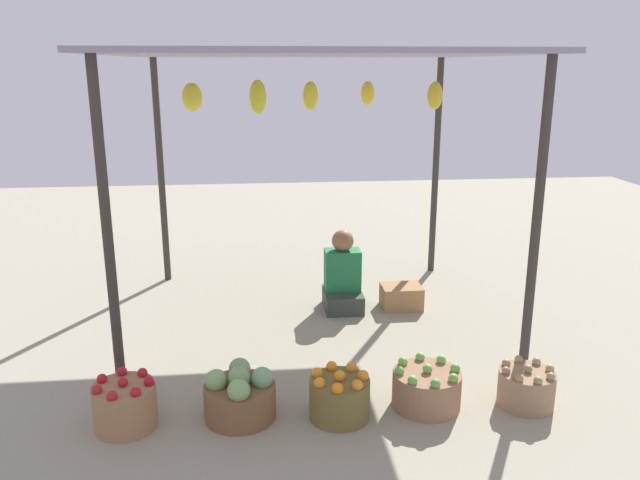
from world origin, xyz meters
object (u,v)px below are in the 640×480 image
vendor_person (343,279)px  basket_potatoes (526,387)px  basket_green_apples (427,388)px  basket_oranges (339,397)px  wooden_crate_near_vendor (401,297)px  basket_red_apples (125,405)px  basket_cabbages (240,396)px

vendor_person → basket_potatoes: 2.19m
basket_green_apples → basket_potatoes: bearing=-4.7°
basket_oranges → wooden_crate_near_vendor: size_ratio=1.06×
basket_red_apples → wooden_crate_near_vendor: 2.95m
basket_red_apples → wooden_crate_near_vendor: bearing=39.5°
basket_cabbages → basket_oranges: basket_cabbages is taller
basket_green_apples → wooden_crate_near_vendor: bearing=82.3°
basket_cabbages → basket_green_apples: (1.29, 0.01, -0.02)m
basket_green_apples → basket_potatoes: basket_green_apples is taller
vendor_person → basket_red_apples: (-1.70, -1.93, -0.14)m
basket_red_apples → basket_oranges: (1.41, -0.03, -0.01)m
basket_oranges → vendor_person: bearing=81.5°
vendor_person → basket_oranges: size_ratio=1.91×
basket_cabbages → basket_green_apples: bearing=0.5°
vendor_person → basket_potatoes: vendor_person is taller
basket_red_apples → basket_green_apples: 2.03m
vendor_person → basket_red_apples: vendor_person is taller
basket_red_apples → basket_potatoes: size_ratio=1.06×
basket_oranges → basket_potatoes: basket_oranges is taller
vendor_person → basket_red_apples: size_ratio=1.90×
basket_red_apples → basket_potatoes: (2.72, -0.01, -0.02)m
basket_cabbages → vendor_person: bearing=63.1°
vendor_person → basket_green_apples: (0.33, -1.88, -0.16)m
basket_cabbages → basket_green_apples: basket_cabbages is taller
vendor_person → basket_oranges: vendor_person is taller
basket_red_apples → basket_potatoes: basket_red_apples is taller
basket_cabbages → basket_oranges: (0.66, -0.07, -0.01)m
basket_cabbages → wooden_crate_near_vendor: 2.39m
vendor_person → basket_oranges: 1.99m
basket_red_apples → vendor_person: bearing=48.6°
basket_red_apples → basket_green_apples: basket_red_apples is taller
vendor_person → basket_potatoes: (1.02, -1.93, -0.17)m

